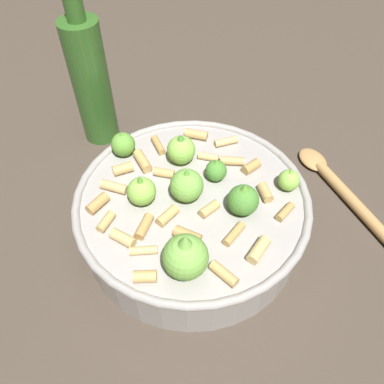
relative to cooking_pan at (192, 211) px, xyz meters
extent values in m
plane|color=#42382D|center=(0.00, 0.00, -0.04)|extent=(2.40, 2.40, 0.00)
cylinder|color=#9E9993|center=(0.00, 0.00, -0.01)|extent=(0.27, 0.27, 0.07)
torus|color=#9E9993|center=(0.00, 0.00, 0.03)|extent=(0.28, 0.28, 0.01)
sphere|color=#4C8933|center=(0.00, -0.06, 0.04)|extent=(0.04, 0.04, 0.04)
cone|color=#609E38|center=(0.00, -0.06, 0.06)|extent=(0.02, 0.02, 0.02)
sphere|color=#4C8933|center=(0.04, -0.02, 0.04)|extent=(0.03, 0.03, 0.03)
cone|color=#609E38|center=(0.04, -0.02, 0.05)|extent=(0.01, 0.01, 0.01)
sphere|color=#8CC64C|center=(-0.02, 0.06, 0.04)|extent=(0.03, 0.03, 0.03)
cone|color=#609E38|center=(-0.02, 0.06, 0.06)|extent=(0.01, 0.01, 0.02)
sphere|color=#609E38|center=(0.05, 0.10, 0.04)|extent=(0.03, 0.03, 0.03)
cone|color=#609E38|center=(0.05, 0.10, 0.06)|extent=(0.01, 0.01, 0.01)
sphere|color=#75B247|center=(0.00, 0.01, 0.04)|extent=(0.04, 0.04, 0.04)
cone|color=#609E38|center=(0.00, 0.01, 0.06)|extent=(0.01, 0.01, 0.01)
sphere|color=#8CC64C|center=(0.04, -0.11, 0.04)|extent=(0.03, 0.03, 0.03)
cone|color=#8CC64C|center=(0.04, -0.11, 0.05)|extent=(0.01, 0.01, 0.01)
sphere|color=#8CC64C|center=(0.06, 0.03, 0.04)|extent=(0.04, 0.04, 0.04)
cone|color=#4C8933|center=(0.06, 0.03, 0.06)|extent=(0.02, 0.02, 0.01)
sphere|color=#75B247|center=(-0.09, -0.02, 0.05)|extent=(0.05, 0.05, 0.05)
cone|color=#75B247|center=(-0.09, -0.02, 0.07)|extent=(0.02, 0.02, 0.02)
cylinder|color=tan|center=(0.06, -0.06, 0.03)|extent=(0.03, 0.02, 0.01)
cylinder|color=tan|center=(-0.06, -0.09, 0.03)|extent=(0.03, 0.02, 0.01)
cylinder|color=tan|center=(0.02, -0.08, 0.03)|extent=(0.03, 0.02, 0.01)
cylinder|color=tan|center=(0.03, 0.04, 0.03)|extent=(0.01, 0.03, 0.01)
cylinder|color=tan|center=(-0.04, 0.10, 0.03)|extent=(0.03, 0.02, 0.01)
cylinder|color=tan|center=(-0.08, 0.06, 0.03)|extent=(0.02, 0.03, 0.01)
cylinder|color=tan|center=(-0.01, 0.09, 0.03)|extent=(0.01, 0.03, 0.01)
cylinder|color=tan|center=(0.10, -0.02, 0.03)|extent=(0.03, 0.03, 0.01)
cylinder|color=tan|center=(0.02, 0.09, 0.03)|extent=(0.03, 0.03, 0.01)
cylinder|color=tan|center=(-0.02, -0.02, 0.03)|extent=(0.03, 0.02, 0.01)
cylinder|color=tan|center=(-0.06, -0.01, 0.03)|extent=(0.02, 0.03, 0.01)
cylinder|color=tan|center=(0.07, -0.01, 0.03)|extent=(0.01, 0.03, 0.01)
cylinder|color=tan|center=(0.01, -0.11, 0.03)|extent=(0.03, 0.02, 0.01)
cylinder|color=tan|center=(-0.04, -0.06, 0.03)|extent=(0.03, 0.02, 0.01)
cylinder|color=tan|center=(-0.06, 0.04, 0.03)|extent=(0.03, 0.01, 0.01)
cylinder|color=tan|center=(-0.06, 0.08, 0.03)|extent=(0.03, 0.02, 0.01)
cylinder|color=tan|center=(0.08, 0.06, 0.03)|extent=(0.03, 0.03, 0.01)
cylinder|color=tan|center=(0.11, 0.02, 0.03)|extent=(0.01, 0.03, 0.01)
cylinder|color=tan|center=(-0.09, 0.03, 0.03)|extent=(0.02, 0.03, 0.01)
cylinder|color=tan|center=(-0.04, 0.02, 0.03)|extent=(0.03, 0.02, 0.01)
cylinder|color=tan|center=(-0.12, 0.02, 0.03)|extent=(0.02, 0.03, 0.01)
cylinder|color=tan|center=(0.07, -0.04, 0.03)|extent=(0.02, 0.03, 0.01)
cylinder|color=tan|center=(-0.09, -0.06, 0.03)|extent=(0.03, 0.03, 0.01)
cylinder|color=tan|center=(0.04, 0.07, 0.03)|extent=(0.03, 0.03, 0.01)
cylinder|color=#336023|center=(0.15, 0.19, 0.05)|extent=(0.05, 0.05, 0.19)
cylinder|color=#336023|center=(0.15, 0.19, 0.17)|extent=(0.02, 0.02, 0.04)
cylinder|color=#B2844C|center=(0.09, -0.21, -0.03)|extent=(0.14, 0.11, 0.02)
ellipsoid|color=#B2844C|center=(0.17, -0.15, -0.04)|extent=(0.06, 0.06, 0.01)
camera|label=1|loc=(-0.29, -0.07, 0.38)|focal=36.18mm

